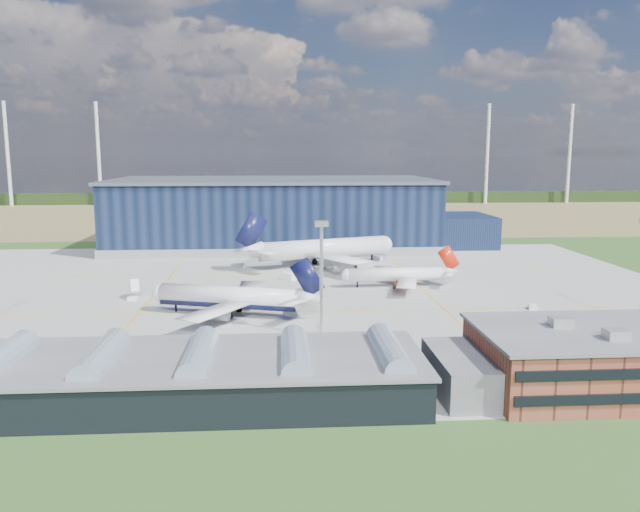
{
  "coord_description": "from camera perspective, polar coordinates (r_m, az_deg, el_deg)",
  "views": [
    {
      "loc": [
        1.81,
        -148.28,
        35.85
      ],
      "look_at": [
        12.83,
        16.57,
        8.48
      ],
      "focal_mm": 35.0,
      "sensor_mm": 36.0,
      "label": 1
    }
  ],
  "objects": [
    {
      "name": "ground",
      "position": [
        152.56,
        -4.41,
        -4.21
      ],
      "size": [
        600.0,
        600.0,
        0.0
      ],
      "primitive_type": "plane",
      "color": "#2B491B",
      "rests_on": "ground"
    },
    {
      "name": "apron",
      "position": [
        162.29,
        -4.38,
        -3.37
      ],
      "size": [
        220.0,
        160.0,
        0.08
      ],
      "color": "#959691",
      "rests_on": "ground"
    },
    {
      "name": "farmland",
      "position": [
        370.02,
        -4.1,
        3.82
      ],
      "size": [
        600.0,
        220.0,
        0.01
      ],
      "primitive_type": "cube",
      "color": "olive",
      "rests_on": "ground"
    },
    {
      "name": "treeline",
      "position": [
        449.41,
        -4.07,
        5.32
      ],
      "size": [
        600.0,
        8.0,
        8.0
      ],
      "primitive_type": "cube",
      "color": "black",
      "rests_on": "ground"
    },
    {
      "name": "hangar",
      "position": [
        244.29,
        -3.58,
        3.7
      ],
      "size": [
        145.0,
        62.0,
        26.1
      ],
      "color": "black",
      "rests_on": "ground"
    },
    {
      "name": "ops_building",
      "position": [
        107.64,
        26.3,
        -8.37
      ],
      "size": [
        46.0,
        23.0,
        10.9
      ],
      "color": "brown",
      "rests_on": "ground"
    },
    {
      "name": "glass_concourse",
      "position": [
        94.32,
        -8.77,
        -10.64
      ],
      "size": [
        78.0,
        23.0,
        8.6
      ],
      "color": "black",
      "rests_on": "ground"
    },
    {
      "name": "light_mast_center",
      "position": [
        120.31,
        0.13,
        -0.36
      ],
      "size": [
        2.6,
        2.6,
        23.0
      ],
      "color": "silver",
      "rests_on": "ground"
    },
    {
      "name": "airliner_navy",
      "position": [
        139.81,
        -8.37,
        -2.72
      ],
      "size": [
        51.29,
        50.7,
        13.46
      ],
      "primitive_type": null,
      "rotation": [
        0.0,
        0.0,
        2.84
      ],
      "color": "white",
      "rests_on": "ground"
    },
    {
      "name": "airliner_red",
      "position": [
        168.95,
        6.93,
        -1.04
      ],
      "size": [
        34.27,
        33.57,
        10.84
      ],
      "primitive_type": null,
      "rotation": [
        0.0,
        0.0,
        3.17
      ],
      "color": "white",
      "rests_on": "ground"
    },
    {
      "name": "airliner_widebody",
      "position": [
        198.23,
        0.39,
        1.6
      ],
      "size": [
        69.14,
        68.4,
        17.85
      ],
      "primitive_type": null,
      "rotation": [
        0.0,
        0.0,
        0.33
      ],
      "color": "white",
      "rests_on": "ground"
    },
    {
      "name": "gse_tug_a",
      "position": [
        111.66,
        -16.56,
        -9.33
      ],
      "size": [
        2.35,
        3.63,
        1.46
      ],
      "primitive_type": "cube",
      "rotation": [
        0.0,
        0.0,
        0.06
      ],
      "color": "yellow",
      "rests_on": "ground"
    },
    {
      "name": "gse_cart_a",
      "position": [
        153.02,
        18.88,
        -4.44
      ],
      "size": [
        2.44,
        3.01,
        1.13
      ],
      "primitive_type": "cube",
      "rotation": [
        0.0,
        0.0,
        -0.3
      ],
      "color": "white",
      "rests_on": "ground"
    },
    {
      "name": "gse_van_b",
      "position": [
        178.24,
        -2.93,
        -1.87
      ],
      "size": [
        4.67,
        4.59,
        2.06
      ],
      "primitive_type": "cube",
      "rotation": [
        0.0,
        0.0,
        0.81
      ],
      "color": "white",
      "rests_on": "ground"
    },
    {
      "name": "gse_cart_b",
      "position": [
        212.82,
        5.28,
        -0.16
      ],
      "size": [
        3.54,
        3.33,
        1.28
      ],
      "primitive_type": "cube",
      "rotation": [
        0.0,
        0.0,
        0.94
      ],
      "color": "white",
      "rests_on": "ground"
    },
    {
      "name": "airstair",
      "position": [
        162.41,
        -16.6,
        -3.17
      ],
      "size": [
        3.39,
        5.37,
        3.2
      ],
      "primitive_type": "cube",
      "rotation": [
        0.0,
        0.0,
        0.3
      ],
      "color": "white",
      "rests_on": "ground"
    },
    {
      "name": "car_a",
      "position": [
        122.85,
        -3.8,
        -7.3
      ],
      "size": [
        3.52,
        1.95,
        1.13
      ],
      "primitive_type": "imported",
      "rotation": [
        0.0,
        0.0,
        1.76
      ],
      "color": "#99999E",
      "rests_on": "ground"
    },
    {
      "name": "car_b",
      "position": [
        113.95,
        17.71,
        -9.1
      ],
      "size": [
        3.48,
        1.96,
        1.08
      ],
      "primitive_type": "imported",
      "rotation": [
        0.0,
        0.0,
        1.83
      ],
      "color": "#99999E",
      "rests_on": "ground"
    }
  ]
}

